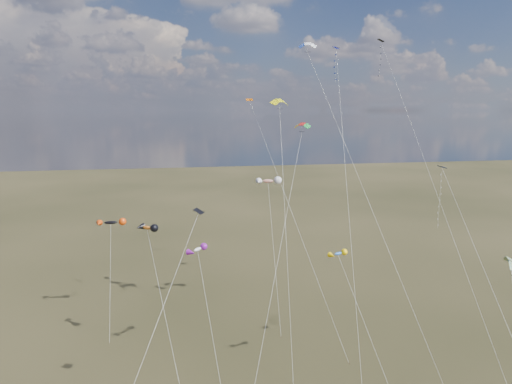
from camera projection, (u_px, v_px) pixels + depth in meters
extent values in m
cube|color=black|center=(381.00, 40.00, 66.84)|extent=(1.02, 1.09, 0.44)
cylinder|color=silver|center=(434.00, 186.00, 57.23)|extent=(3.16, 27.59, 39.09)
cube|color=#0A0B4B|center=(336.00, 48.00, 56.75)|extent=(0.97, 0.94, 0.35)
cylinder|color=silver|center=(349.00, 210.00, 49.27)|extent=(4.01, 21.41, 36.66)
cube|color=black|center=(199.00, 211.00, 41.84)|extent=(1.13, 1.16, 0.43)
cylinder|color=silver|center=(146.00, 351.00, 36.64)|extent=(9.67, 12.58, 19.86)
cube|color=#091A48|center=(442.00, 167.00, 49.54)|extent=(0.90, 0.92, 0.25)
cylinder|color=silver|center=(496.00, 299.00, 42.92)|extent=(1.55, 18.16, 22.91)
cube|color=#C35101|center=(249.00, 100.00, 63.75)|extent=(1.01, 0.97, 0.32)
cylinder|color=silver|center=(295.00, 219.00, 58.27)|extent=(8.48, 18.50, 30.46)
cube|color=#332316|center=(349.00, 364.00, 52.78)|extent=(0.10, 0.10, 0.12)
cylinder|color=silver|center=(286.00, 228.00, 54.45)|extent=(2.52, 17.66, 30.29)
cylinder|color=silver|center=(371.00, 202.00, 52.13)|extent=(9.47, 20.69, 37.32)
cylinder|color=silver|center=(280.00, 246.00, 52.46)|extent=(11.11, 21.33, 27.17)
ellipsoid|color=black|center=(111.00, 223.00, 64.63)|extent=(3.66, 1.19, 1.11)
cylinder|color=silver|center=(110.00, 280.00, 61.01)|extent=(0.33, 9.99, 13.30)
cube|color=#332316|center=(109.00, 343.00, 57.38)|extent=(0.10, 0.10, 0.12)
ellipsoid|color=orange|center=(147.00, 228.00, 55.23)|extent=(2.77, 2.70, 1.17)
cylinder|color=silver|center=(163.00, 304.00, 51.44)|extent=(3.38, 11.22, 14.96)
ellipsoid|color=silver|center=(198.00, 249.00, 53.81)|extent=(2.41, 2.49, 0.92)
cylinder|color=silver|center=(209.00, 316.00, 50.66)|extent=(1.70, 9.18, 12.81)
ellipsoid|color=red|center=(268.00, 181.00, 66.76)|extent=(3.39, 2.09, 1.34)
cylinder|color=silver|center=(274.00, 254.00, 62.87)|extent=(0.66, 11.36, 18.77)
cube|color=#332316|center=(281.00, 337.00, 58.97)|extent=(0.10, 0.10, 0.12)
ellipsoid|color=blue|center=(338.00, 253.00, 49.93)|extent=(2.08, 1.36, 0.74)
cylinder|color=silver|center=(366.00, 325.00, 47.82)|extent=(3.69, 7.54, 13.52)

